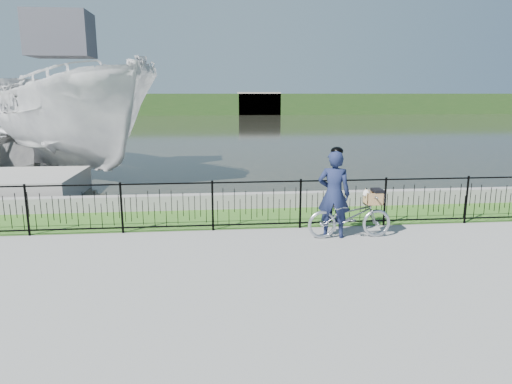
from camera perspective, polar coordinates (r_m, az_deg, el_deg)
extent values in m
plane|color=gray|center=(8.97, 1.15, -7.60)|extent=(120.00, 120.00, 0.00)
cube|color=#36641F|center=(11.44, -0.39, -3.18)|extent=(60.00, 2.00, 0.01)
plane|color=#27271E|center=(41.50, -4.27, 8.00)|extent=(120.00, 120.00, 0.00)
cube|color=gray|center=(12.35, -0.82, -1.07)|extent=(60.00, 0.30, 0.40)
cube|color=#27441A|center=(68.40, -4.88, 10.90)|extent=(120.00, 6.00, 3.00)
cube|color=#A39483|center=(68.53, -20.36, 10.62)|extent=(8.00, 4.00, 4.00)
cube|color=#A39483|center=(67.26, 0.35, 11.01)|extent=(6.00, 3.00, 3.20)
imported|color=#A9ADB5|center=(9.96, 11.61, -2.97)|extent=(1.80, 0.63, 0.95)
cube|color=black|center=(10.06, 14.41, -1.45)|extent=(0.38, 0.18, 0.02)
cube|color=#9B7547|center=(10.06, 14.41, -1.40)|extent=(0.36, 0.30, 0.01)
cube|color=#9B7547|center=(10.16, 14.17, -0.53)|extent=(0.36, 0.01, 0.26)
cube|color=#9B7547|center=(9.90, 14.73, -0.90)|extent=(0.36, 0.01, 0.26)
cube|color=#9B7547|center=(10.09, 15.37, -0.69)|extent=(0.01, 0.30, 0.26)
cube|color=#9B7547|center=(9.97, 13.51, -0.74)|extent=(0.01, 0.30, 0.26)
cube|color=black|center=(10.02, 14.92, 0.20)|extent=(0.20, 0.32, 0.06)
cube|color=black|center=(10.09, 15.48, -0.54)|extent=(0.02, 0.32, 0.21)
ellipsoid|color=silver|center=(10.02, 14.34, -0.73)|extent=(0.31, 0.22, 0.20)
sphere|color=silver|center=(9.93, 13.65, -0.14)|extent=(0.15, 0.15, 0.15)
sphere|color=silver|center=(9.90, 13.40, -0.34)|extent=(0.07, 0.07, 0.07)
sphere|color=black|center=(9.89, 13.28, -0.38)|extent=(0.02, 0.02, 0.02)
cone|color=#A67B45|center=(9.98, 13.55, 0.27)|extent=(0.06, 0.08, 0.08)
cone|color=#A67B45|center=(9.89, 13.85, 0.16)|extent=(0.06, 0.08, 0.08)
imported|color=#151C3A|center=(9.85, 9.71, -0.27)|extent=(0.79, 0.64, 1.88)
ellipsoid|color=black|center=(9.69, 9.91, 5.05)|extent=(0.26, 0.29, 0.18)
imported|color=silver|center=(18.87, -22.50, 8.36)|extent=(9.91, 10.85, 4.14)
cube|color=#3F3F47|center=(18.96, -23.29, 17.64)|extent=(2.20, 1.60, 1.60)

